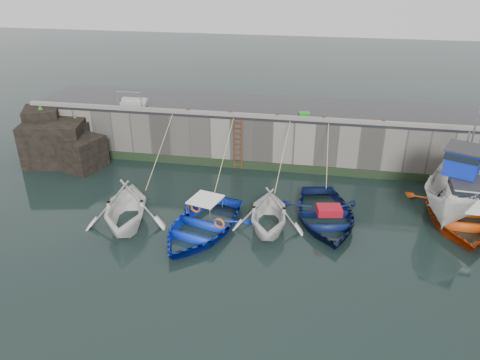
% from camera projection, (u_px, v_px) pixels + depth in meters
% --- Properties ---
extents(ground, '(120.00, 120.00, 0.00)m').
position_uv_depth(ground, '(241.00, 273.00, 18.76)').
color(ground, black).
rests_on(ground, ground).
extents(quay_back, '(30.00, 5.00, 3.00)m').
position_uv_depth(quay_back, '(277.00, 132.00, 29.15)').
color(quay_back, slate).
rests_on(quay_back, ground).
extents(road_back, '(30.00, 5.00, 0.16)m').
position_uv_depth(road_back, '(278.00, 108.00, 28.46)').
color(road_back, black).
rests_on(road_back, quay_back).
extents(kerb_back, '(30.00, 0.30, 0.20)m').
position_uv_depth(kerb_back, '(273.00, 117.00, 26.30)').
color(kerb_back, slate).
rests_on(kerb_back, road_back).
extents(algae_back, '(30.00, 0.08, 0.50)m').
position_uv_depth(algae_back, '(271.00, 167.00, 27.46)').
color(algae_back, black).
rests_on(algae_back, ground).
extents(rock_outcrop, '(5.85, 4.24, 3.41)m').
position_uv_depth(rock_outcrop, '(59.00, 141.00, 28.37)').
color(rock_outcrop, black).
rests_on(rock_outcrop, ground).
extents(ladder, '(0.51, 0.08, 3.20)m').
position_uv_depth(ladder, '(238.00, 144.00, 27.15)').
color(ladder, '#3F1E0F').
rests_on(ladder, ground).
extents(boat_near_white, '(5.07, 5.53, 2.46)m').
position_uv_depth(boat_near_white, '(127.00, 224.00, 22.17)').
color(boat_near_white, silver).
rests_on(boat_near_white, ground).
extents(boat_near_white_rope, '(0.04, 5.41, 3.10)m').
position_uv_depth(boat_near_white_rope, '(161.00, 180.00, 26.48)').
color(boat_near_white_rope, tan).
rests_on(boat_near_white_rope, ground).
extents(boat_near_blue, '(5.31, 6.45, 1.16)m').
position_uv_depth(boat_near_blue, '(201.00, 232.00, 21.55)').
color(boat_near_blue, '#0C2CC1').
rests_on(boat_near_blue, ground).
extents(boat_near_blue_rope, '(0.04, 5.44, 3.10)m').
position_uv_depth(boat_near_blue_rope, '(224.00, 185.00, 25.87)').
color(boat_near_blue_rope, tan).
rests_on(boat_near_blue_rope, ground).
extents(boat_near_blacktrim, '(4.03, 4.55, 2.23)m').
position_uv_depth(boat_near_blacktrim, '(268.00, 227.00, 21.88)').
color(boat_near_blacktrim, silver).
rests_on(boat_near_blacktrim, ground).
extents(boat_near_blacktrim_rope, '(0.04, 4.65, 3.10)m').
position_uv_depth(boat_near_blacktrim_rope, '(278.00, 186.00, 25.80)').
color(boat_near_blacktrim_rope, tan).
rests_on(boat_near_blacktrim_rope, ground).
extents(boat_near_navy, '(4.96, 6.24, 1.16)m').
position_uv_depth(boat_near_navy, '(324.00, 221.00, 22.42)').
color(boat_near_navy, '#0A143E').
rests_on(boat_near_navy, ground).
extents(boat_near_navy_rope, '(0.04, 3.80, 3.10)m').
position_uv_depth(boat_near_navy_rope, '(326.00, 185.00, 25.85)').
color(boat_near_navy_rope, tan).
rests_on(boat_near_navy_rope, ground).
extents(boat_far_white, '(5.07, 7.37, 5.67)m').
position_uv_depth(boat_far_white, '(457.00, 191.00, 22.77)').
color(boat_far_white, silver).
rests_on(boat_far_white, ground).
extents(boat_far_orange, '(4.99, 6.78, 4.36)m').
position_uv_depth(boat_far_orange, '(459.00, 211.00, 22.35)').
color(boat_far_orange, '#D8450B').
rests_on(boat_far_orange, ground).
extents(fish_crate, '(0.68, 0.54, 0.29)m').
position_uv_depth(fish_crate, '(304.00, 115.00, 26.50)').
color(fish_crate, '#18841A').
rests_on(fish_crate, road_back).
extents(railing, '(1.60, 1.05, 1.00)m').
position_uv_depth(railing, '(134.00, 101.00, 28.65)').
color(railing, '#A5A8AD').
rests_on(railing, road_back).
extents(bollard_a, '(0.18, 0.18, 0.28)m').
position_uv_depth(bollard_a, '(188.00, 111.00, 27.19)').
color(bollard_a, '#3F1E0F').
rests_on(bollard_a, road_back).
extents(bollard_b, '(0.18, 0.18, 0.28)m').
position_uv_depth(bollard_b, '(230.00, 113.00, 26.78)').
color(bollard_b, '#3F1E0F').
rests_on(bollard_b, road_back).
extents(bollard_c, '(0.18, 0.18, 0.28)m').
position_uv_depth(bollard_c, '(277.00, 116.00, 26.34)').
color(bollard_c, '#3F1E0F').
rests_on(bollard_c, road_back).
extents(bollard_d, '(0.18, 0.18, 0.28)m').
position_uv_depth(bollard_d, '(324.00, 118.00, 25.92)').
color(bollard_d, '#3F1E0F').
rests_on(bollard_d, road_back).
extents(bollard_e, '(0.18, 0.18, 0.28)m').
position_uv_depth(bollard_e, '(383.00, 122.00, 25.40)').
color(bollard_e, '#3F1E0F').
rests_on(bollard_e, road_back).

